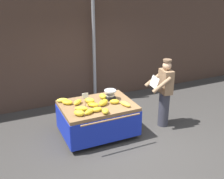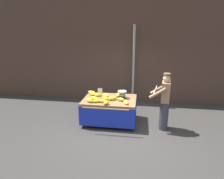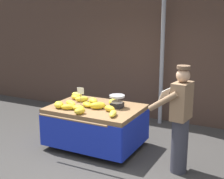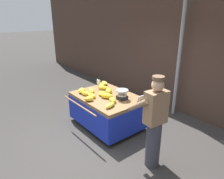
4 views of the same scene
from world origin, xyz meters
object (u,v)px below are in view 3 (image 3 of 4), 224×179
at_px(weighing_scale, 117,101).
at_px(vendor_person, 180,119).
at_px(banana_cart, 96,117).
at_px(banana_bunch_6, 82,99).
at_px(price_sign, 81,92).
at_px(street_pole, 162,57).
at_px(banana_bunch_4, 69,107).
at_px(banana_bunch_12, 98,106).
at_px(banana_bunch_11, 76,97).
at_px(banana_bunch_2, 78,108).
at_px(banana_bunch_10, 113,102).
at_px(banana_bunch_7, 71,103).
at_px(banana_bunch_8, 80,111).
at_px(banana_bunch_13, 77,95).
at_px(banana_bunch_5, 93,101).
at_px(banana_bunch_1, 59,105).
at_px(banana_bunch_3, 87,104).
at_px(banana_bunch_0, 113,113).
at_px(banana_bunch_9, 110,109).

xyz_separation_m(weighing_scale, vendor_person, (1.27, -0.38, -0.03)).
height_order(banana_cart, weighing_scale, weighing_scale).
bearing_deg(banana_bunch_6, price_sign, -62.35).
bearing_deg(street_pole, price_sign, -116.69).
distance_m(banana_bunch_4, banana_bunch_12, 0.52).
bearing_deg(banana_bunch_11, street_pole, 50.84).
relative_size(banana_cart, vendor_person, 0.98).
height_order(banana_cart, banana_bunch_2, banana_bunch_2).
bearing_deg(banana_bunch_2, banana_bunch_6, 116.36).
bearing_deg(banana_bunch_10, street_pole, 75.75).
distance_m(street_pole, banana_bunch_7, 2.37).
xyz_separation_m(banana_bunch_8, banana_bunch_13, (-0.68, 0.95, -0.01)).
relative_size(banana_bunch_4, banana_bunch_8, 1.31).
bearing_deg(banana_bunch_13, banana_bunch_2, -55.16).
height_order(price_sign, vendor_person, vendor_person).
xyz_separation_m(banana_bunch_5, banana_bunch_10, (0.37, 0.10, 0.00)).
distance_m(banana_cart, banana_bunch_7, 0.53).
xyz_separation_m(street_pole, banana_bunch_1, (-1.19, -2.20, -0.69)).
relative_size(price_sign, banana_bunch_1, 1.47).
height_order(banana_bunch_1, banana_bunch_5, banana_bunch_1).
distance_m(banana_bunch_1, banana_bunch_8, 0.55).
bearing_deg(banana_bunch_3, banana_bunch_2, -93.01).
height_order(price_sign, banana_bunch_4, price_sign).
distance_m(price_sign, banana_bunch_11, 0.49).
bearing_deg(banana_bunch_0, banana_bunch_8, -163.78).
relative_size(banana_bunch_4, banana_bunch_7, 0.95).
relative_size(banana_bunch_2, banana_bunch_7, 0.80).
bearing_deg(banana_bunch_0, banana_cart, 147.48).
distance_m(banana_bunch_8, banana_bunch_13, 1.17).
distance_m(banana_bunch_9, banana_bunch_13, 1.21).
height_order(banana_bunch_3, banana_bunch_12, banana_bunch_12).
height_order(banana_bunch_1, banana_bunch_13, banana_bunch_1).
xyz_separation_m(banana_bunch_5, banana_bunch_12, (0.24, -0.25, 0.01)).
height_order(banana_bunch_12, vendor_person, vendor_person).
bearing_deg(weighing_scale, vendor_person, -16.72).
xyz_separation_m(banana_bunch_0, banana_bunch_8, (-0.56, -0.16, 0.01)).
xyz_separation_m(banana_bunch_8, vendor_person, (1.66, 0.26, 0.03)).
height_order(banana_bunch_7, banana_bunch_13, banana_bunch_7).
relative_size(banana_bunch_1, banana_bunch_11, 0.95).
distance_m(banana_bunch_2, banana_bunch_6, 0.59).
xyz_separation_m(banana_bunch_1, banana_bunch_4, (0.23, -0.01, -0.01)).
bearing_deg(banana_bunch_2, banana_bunch_0, 0.01).
bearing_deg(banana_bunch_3, banana_bunch_12, -7.00).
height_order(banana_bunch_0, banana_bunch_6, banana_bunch_6).
bearing_deg(banana_bunch_9, banana_bunch_4, -160.83).
distance_m(weighing_scale, banana_bunch_10, 0.19).
distance_m(weighing_scale, banana_bunch_7, 0.87).
bearing_deg(banana_bunch_3, banana_cart, 28.33).
bearing_deg(banana_bunch_1, banana_cart, 33.66).
distance_m(banana_bunch_10, banana_bunch_12, 0.37).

